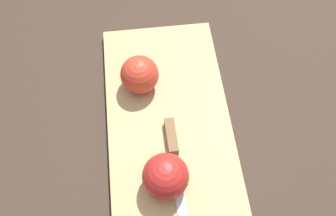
{
  "coord_description": "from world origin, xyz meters",
  "views": [
    {
      "loc": [
        0.33,
        -0.04,
        0.62
      ],
      "look_at": [
        0.0,
        0.0,
        0.04
      ],
      "focal_mm": 42.0,
      "sensor_mm": 36.0,
      "label": 1
    }
  ],
  "objects": [
    {
      "name": "ground_plane",
      "position": [
        0.0,
        0.0,
        0.0
      ],
      "size": [
        4.0,
        4.0,
        0.0
      ],
      "primitive_type": "plane",
      "color": "#38281E"
    },
    {
      "name": "cutting_board",
      "position": [
        0.0,
        0.0,
        0.01
      ],
      "size": [
        0.4,
        0.21,
        0.02
      ],
      "color": "tan",
      "rests_on": "ground_plane"
    },
    {
      "name": "apple_half_left",
      "position": [
        -0.07,
        -0.04,
        0.05
      ],
      "size": [
        0.07,
        0.07,
        0.07
      ],
      "rotation": [
        0.0,
        0.0,
        3.11
      ],
      "color": "red",
      "rests_on": "cutting_board"
    },
    {
      "name": "apple_half_right",
      "position": [
        0.13,
        -0.02,
        0.05
      ],
      "size": [
        0.07,
        0.07,
        0.07
      ],
      "rotation": [
        0.0,
        0.0,
        1.92
      ],
      "color": "red",
      "rests_on": "cutting_board"
    },
    {
      "name": "knife",
      "position": [
        0.07,
        -0.0,
        0.02
      ],
      "size": [
        0.17,
        0.02,
        0.02
      ],
      "rotation": [
        0.0,
        0.0,
        0.02
      ],
      "color": "silver",
      "rests_on": "cutting_board"
    }
  ]
}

